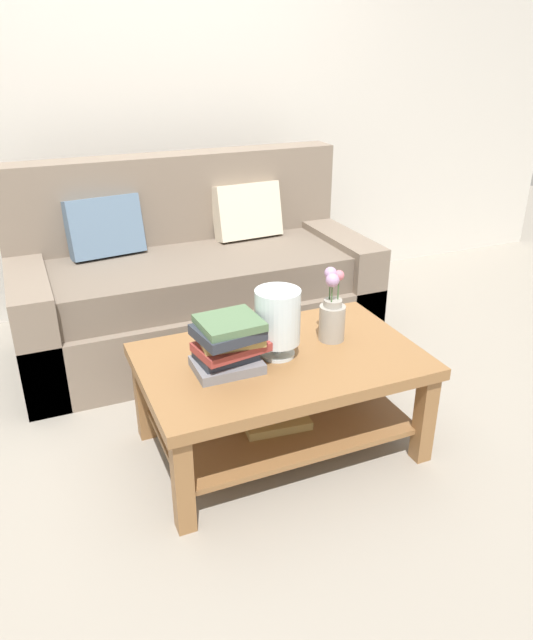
{
  "coord_description": "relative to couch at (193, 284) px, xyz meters",
  "views": [
    {
      "loc": [
        -0.94,
        -2.29,
        1.66
      ],
      "look_at": [
        -0.02,
        -0.14,
        0.56
      ],
      "focal_mm": 33.79,
      "sensor_mm": 36.0,
      "label": 1
    }
  ],
  "objects": [
    {
      "name": "couch",
      "position": [
        0.0,
        0.0,
        0.0
      ],
      "size": [
        1.98,
        0.9,
        1.06
      ],
      "color": "#7A6B5B",
      "rests_on": "ground"
    },
    {
      "name": "coffee_table",
      "position": [
        0.03,
        -1.15,
        -0.03
      ],
      "size": [
        1.16,
        0.74,
        0.46
      ],
      "color": "olive",
      "rests_on": "ground"
    },
    {
      "name": "ground_plane",
      "position": [
        0.05,
        -0.86,
        -0.36
      ],
      "size": [
        10.0,
        10.0,
        0.0
      ],
      "primitive_type": "plane",
      "color": "gray"
    },
    {
      "name": "back_wall",
      "position": [
        0.05,
        0.79,
        0.99
      ],
      "size": [
        6.4,
        0.12,
        2.7
      ],
      "primitive_type": "cube",
      "color": "beige",
      "rests_on": "ground"
    },
    {
      "name": "glass_hurricane_vase",
      "position": [
        0.02,
        -1.14,
        0.27
      ],
      "size": [
        0.19,
        0.19,
        0.29
      ],
      "color": "silver",
      "rests_on": "coffee_table"
    },
    {
      "name": "flower_pitcher",
      "position": [
        0.3,
        -1.1,
        0.22
      ],
      "size": [
        0.11,
        0.11,
        0.33
      ],
      "color": "#9E998E",
      "rests_on": "coffee_table"
    },
    {
      "name": "book_stack_main",
      "position": [
        -0.2,
        -1.17,
        0.21
      ],
      "size": [
        0.3,
        0.25,
        0.22
      ],
      "color": "slate",
      "rests_on": "coffee_table"
    }
  ]
}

